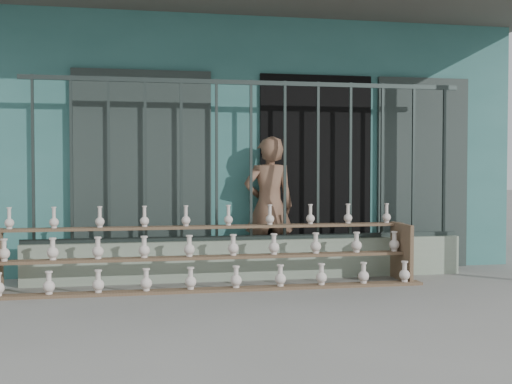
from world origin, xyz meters
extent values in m
plane|color=slate|center=(0.00, 0.00, 0.00)|extent=(60.00, 60.00, 0.00)
cube|color=#326965|center=(0.00, 4.30, 1.60)|extent=(7.00, 5.00, 3.20)
cube|color=black|center=(0.90, 1.82, 1.20)|extent=(1.40, 0.12, 2.40)
cube|color=#202B28|center=(-1.20, 1.78, 1.20)|extent=(1.60, 0.08, 2.40)
cube|color=#202B28|center=(2.30, 1.78, 1.20)|extent=(1.20, 0.08, 2.40)
cube|color=gray|center=(0.00, 1.30, 0.23)|extent=(5.00, 0.20, 0.45)
cube|color=#283330|center=(-2.35, 1.30, 1.35)|extent=(0.03, 0.03, 1.80)
cube|color=#283330|center=(-1.96, 1.30, 1.35)|extent=(0.03, 0.03, 1.80)
cube|color=#283330|center=(-1.57, 1.30, 1.35)|extent=(0.03, 0.03, 1.80)
cube|color=#283330|center=(-1.18, 1.30, 1.35)|extent=(0.03, 0.03, 1.80)
cube|color=#283330|center=(-0.78, 1.30, 1.35)|extent=(0.03, 0.03, 1.80)
cube|color=#283330|center=(-0.39, 1.30, 1.35)|extent=(0.03, 0.03, 1.80)
cube|color=#283330|center=(0.00, 1.30, 1.35)|extent=(0.03, 0.03, 1.80)
cube|color=#283330|center=(0.39, 1.30, 1.35)|extent=(0.03, 0.03, 1.80)
cube|color=#283330|center=(0.78, 1.30, 1.35)|extent=(0.03, 0.03, 1.80)
cube|color=#283330|center=(1.17, 1.30, 1.35)|extent=(0.03, 0.03, 1.80)
cube|color=#283330|center=(1.57, 1.30, 1.35)|extent=(0.03, 0.03, 1.80)
cube|color=#283330|center=(1.96, 1.30, 1.35)|extent=(0.03, 0.03, 1.80)
cube|color=#283330|center=(2.35, 1.30, 1.35)|extent=(0.03, 0.03, 1.80)
cube|color=#283330|center=(0.00, 1.30, 2.22)|extent=(5.00, 0.04, 0.05)
cube|color=#283330|center=(0.00, 1.30, 0.47)|extent=(5.00, 0.04, 0.05)
cube|color=brown|center=(-0.51, 0.65, 0.01)|extent=(4.50, 0.18, 0.03)
cube|color=brown|center=(-0.51, 0.90, 0.32)|extent=(4.50, 0.18, 0.03)
cube|color=brown|center=(-0.51, 1.15, 0.61)|extent=(4.50, 0.18, 0.03)
cube|color=brown|center=(1.64, 0.90, 0.32)|extent=(0.04, 0.55, 0.64)
imported|color=brown|center=(0.26, 1.55, 0.81)|extent=(0.60, 0.40, 1.63)
camera|label=1|loc=(-1.30, -5.82, 1.24)|focal=45.00mm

